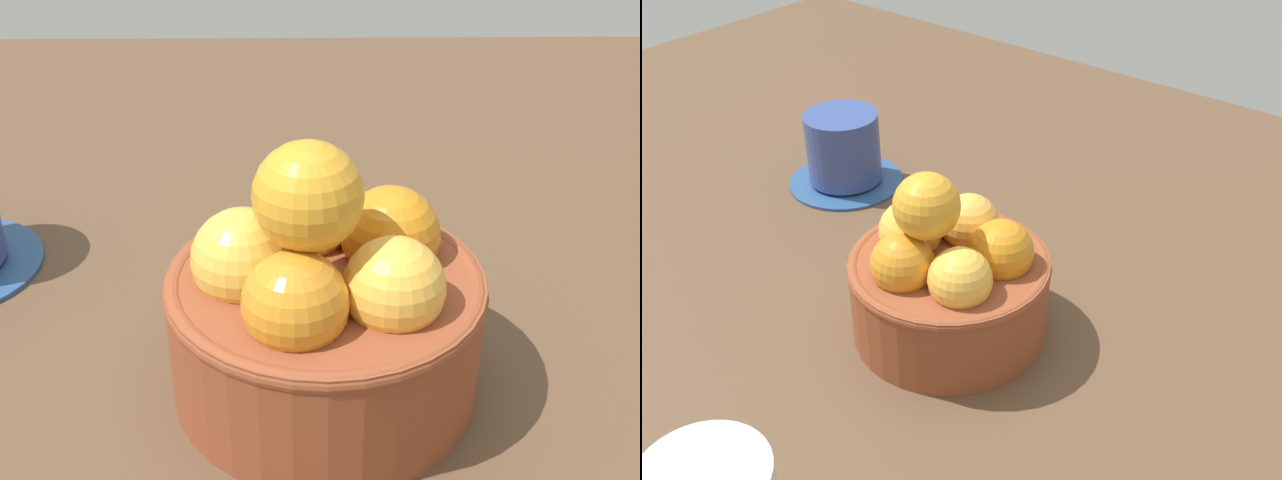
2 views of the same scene
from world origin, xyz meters
TOP-DOWN VIEW (x-y plane):
  - ground_plane at (0.00, 0.00)cm, footprint 146.47×108.69cm
  - terracotta_bowl at (0.05, 0.06)cm, footprint 15.01×15.01cm
  - coffee_cup at (22.68, -10.87)cm, footprint 11.44×11.44cm

SIDE VIEW (x-z plane):
  - ground_plane at x=0.00cm, z-range -3.03..0.00cm
  - coffee_cup at x=22.68cm, z-range -0.36..7.16cm
  - terracotta_bowl at x=0.05cm, z-range -2.05..11.77cm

